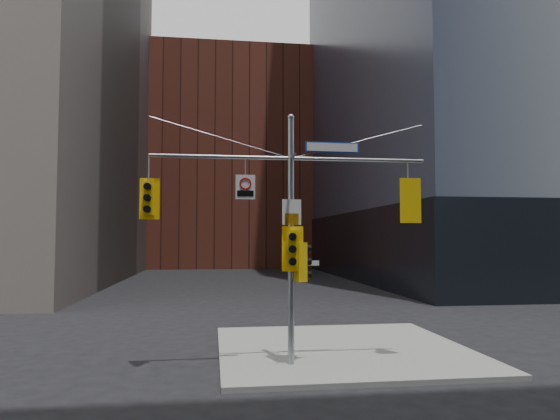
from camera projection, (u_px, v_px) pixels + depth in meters
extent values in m
plane|color=black|center=(304.00, 391.00, 12.07)|extent=(160.00, 160.00, 0.00)
cube|color=gray|center=(342.00, 349.00, 16.30)|extent=(8.00, 8.00, 0.15)
cube|color=black|center=(532.00, 246.00, 47.62)|extent=(36.40, 36.40, 6.00)
cube|color=brown|center=(229.00, 165.00, 70.26)|extent=(26.00, 20.00, 28.00)
cylinder|color=gray|center=(291.00, 242.00, 14.25)|extent=(0.18, 0.18, 7.20)
sphere|color=gray|center=(291.00, 117.00, 14.46)|extent=(0.20, 0.20, 0.20)
cylinder|color=gray|center=(221.00, 157.00, 14.12)|extent=(4.00, 0.11, 0.11)
cylinder|color=gray|center=(358.00, 160.00, 14.66)|extent=(4.00, 0.11, 0.11)
cylinder|color=gray|center=(293.00, 156.00, 14.04)|extent=(0.10, 0.70, 0.10)
cylinder|color=gray|center=(221.00, 138.00, 14.16)|extent=(4.00, 0.02, 1.12)
cylinder|color=gray|center=(358.00, 141.00, 14.69)|extent=(4.00, 0.02, 1.12)
cube|color=yellow|center=(148.00, 198.00, 13.79)|extent=(0.32, 0.23, 0.93)
cube|color=yellow|center=(150.00, 199.00, 13.95)|extent=(0.55, 0.07, 1.16)
cylinder|color=black|center=(147.00, 186.00, 13.63)|extent=(0.20, 0.15, 0.20)
cylinder|color=black|center=(148.00, 187.00, 13.70)|extent=(0.17, 0.03, 0.17)
cylinder|color=black|center=(147.00, 198.00, 13.61)|extent=(0.20, 0.15, 0.20)
cylinder|color=black|center=(148.00, 198.00, 13.68)|extent=(0.17, 0.03, 0.17)
cylinder|color=black|center=(147.00, 209.00, 13.60)|extent=(0.20, 0.15, 0.20)
cylinder|color=black|center=(148.00, 209.00, 13.67)|extent=(0.17, 0.03, 0.17)
cube|color=yellow|center=(408.00, 201.00, 14.79)|extent=(0.35, 0.25, 1.07)
cube|color=yellow|center=(410.00, 201.00, 14.61)|extent=(0.63, 0.05, 1.32)
cylinder|color=black|center=(405.00, 190.00, 15.01)|extent=(0.23, 0.17, 0.22)
cylinder|color=black|center=(406.00, 189.00, 14.93)|extent=(0.19, 0.02, 0.19)
cylinder|color=black|center=(406.00, 201.00, 14.99)|extent=(0.23, 0.17, 0.22)
cylinder|color=black|center=(407.00, 201.00, 14.91)|extent=(0.19, 0.02, 0.19)
cylinder|color=black|center=(406.00, 213.00, 14.97)|extent=(0.23, 0.17, 0.22)
cylinder|color=#0CE559|center=(407.00, 213.00, 14.89)|extent=(0.19, 0.02, 0.19)
cube|color=yellow|center=(301.00, 262.00, 14.26)|extent=(0.34, 0.41, 1.12)
cylinder|color=black|center=(307.00, 249.00, 14.36)|extent=(0.22, 0.27, 0.23)
cylinder|color=black|center=(305.00, 249.00, 14.33)|extent=(0.07, 0.20, 0.20)
cylinder|color=black|center=(308.00, 262.00, 14.34)|extent=(0.22, 0.27, 0.23)
cylinder|color=black|center=(305.00, 262.00, 14.30)|extent=(0.07, 0.20, 0.20)
cylinder|color=black|center=(308.00, 275.00, 14.32)|extent=(0.22, 0.27, 0.23)
cylinder|color=black|center=(305.00, 275.00, 14.28)|extent=(0.07, 0.20, 0.20)
cube|color=yellow|center=(293.00, 249.00, 13.96)|extent=(0.37, 0.28, 1.03)
cube|color=yellow|center=(293.00, 249.00, 14.14)|extent=(0.61, 0.13, 1.28)
cylinder|color=black|center=(293.00, 237.00, 13.79)|extent=(0.24, 0.19, 0.22)
cylinder|color=black|center=(293.00, 237.00, 13.87)|extent=(0.19, 0.05, 0.19)
cylinder|color=black|center=(293.00, 249.00, 13.77)|extent=(0.24, 0.19, 0.22)
cylinder|color=black|center=(293.00, 249.00, 13.85)|extent=(0.19, 0.05, 0.19)
cylinder|color=black|center=(293.00, 262.00, 13.75)|extent=(0.24, 0.19, 0.22)
cylinder|color=black|center=(293.00, 261.00, 13.83)|extent=(0.19, 0.05, 0.19)
cube|color=#10379B|center=(332.00, 147.00, 14.57)|extent=(1.61, 0.06, 0.31)
cube|color=silver|center=(332.00, 147.00, 14.55)|extent=(1.52, 0.03, 0.24)
cube|color=silver|center=(245.00, 187.00, 14.15)|extent=(0.56, 0.04, 0.70)
torus|color=#B20A0A|center=(245.00, 184.00, 14.13)|extent=(0.34, 0.05, 0.34)
cube|color=black|center=(245.00, 193.00, 14.12)|extent=(0.46, 0.02, 0.17)
cube|color=silver|center=(292.00, 212.00, 14.18)|extent=(0.56, 0.10, 0.73)
cube|color=#D88C00|center=(292.00, 219.00, 14.15)|extent=(0.40, 0.06, 0.32)
cube|color=silver|center=(307.00, 263.00, 14.28)|extent=(0.72, 0.04, 0.14)
cube|color=#145926|center=(289.00, 267.00, 14.66)|extent=(0.08, 0.72, 0.14)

